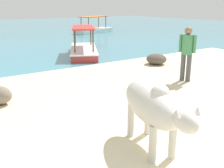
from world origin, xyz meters
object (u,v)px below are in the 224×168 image
object	(u,v)px
person_standing	(187,50)
boat_red	(84,49)
cow	(153,105)
boat_white	(94,29)

from	to	relation	value
person_standing	boat_red	xyz separation A→B (m)	(-0.37, 5.67, -0.70)
cow	person_standing	bearing A→B (deg)	140.91
boat_white	person_standing	bearing A→B (deg)	50.69
boat_white	cow	bearing A→B (deg)	42.85
boat_white	boat_red	bearing A→B (deg)	37.27
boat_red	boat_white	bearing A→B (deg)	-5.90
cow	boat_white	size ratio (longest dim) A/B	0.53
cow	boat_white	distance (m)	18.56
cow	person_standing	distance (m)	4.33
person_standing	boat_white	distance (m)	14.89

